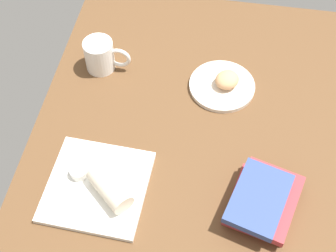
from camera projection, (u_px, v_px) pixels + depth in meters
dining_table at (192, 125)px, 139.68cm from camera, size 110.00×90.00×4.00cm
round_plate at (222, 86)px, 144.91cm from camera, size 20.07×20.07×1.40cm
scone_pastry at (227, 80)px, 142.51cm from camera, size 10.10×10.04×4.45cm
square_plate at (97, 186)px, 124.77cm from camera, size 26.94×26.94×1.60cm
sauce_cup at (79, 172)px, 124.83cm from camera, size 4.59×4.59×2.51cm
breakfast_wrap at (110, 188)px, 120.20cm from camera, size 13.14×13.59×6.03cm
book_stack at (262, 201)px, 119.58cm from camera, size 23.46×20.53×6.88cm
coffee_mug at (101, 55)px, 146.12cm from camera, size 9.11×14.52×10.34cm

